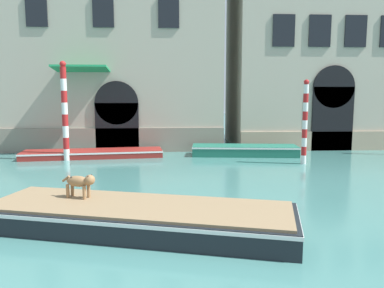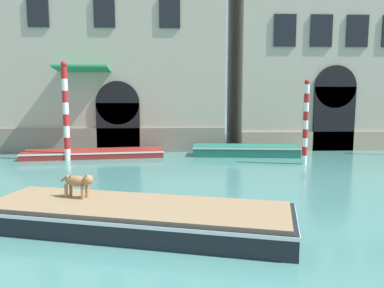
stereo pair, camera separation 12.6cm
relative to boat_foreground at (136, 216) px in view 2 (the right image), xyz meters
name	(u,v)px [view 2 (the right image)]	position (x,y,z in m)	size (l,w,h in m)	color
palazzo_right	(335,2)	(10.79, 14.94, 8.42)	(12.37, 6.13, 17.51)	#B2A893
boat_foreground	(136,216)	(0.00, 0.00, 0.00)	(7.55, 4.02, 0.59)	black
dog_on_deck	(79,182)	(-1.46, 0.65, 0.67)	(0.88, 0.49, 0.61)	#997047
boat_moored_near_palazzo	(94,153)	(-3.14, 10.31, -0.12)	(6.98, 2.42, 0.36)	maroon
boat_moored_far	(245,150)	(4.53, 10.43, -0.04)	(5.49, 2.06, 0.52)	#1E6651
mooring_pole_0	(306,122)	(6.74, 7.93, 1.59)	(0.24, 0.24, 3.77)	white
mooring_pole_1	(66,111)	(-4.21, 9.43, 2.04)	(0.29, 0.29, 4.66)	white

